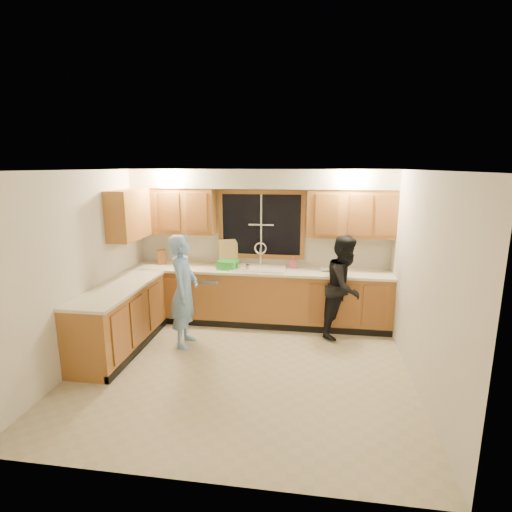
{
  "coord_description": "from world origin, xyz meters",
  "views": [
    {
      "loc": [
        0.87,
        -4.6,
        2.54
      ],
      "look_at": [
        0.09,
        0.65,
        1.35
      ],
      "focal_mm": 28.0,
      "sensor_mm": 36.0,
      "label": 1
    }
  ],
  "objects_px": {
    "sink": "(259,272)",
    "knife_block": "(161,257)",
    "dishwasher": "(208,297)",
    "stove": "(99,335)",
    "woman": "(345,286)",
    "bowl": "(326,270)",
    "man": "(184,291)",
    "soap_bottle": "(293,262)",
    "dish_crate": "(228,265)"
  },
  "relations": [
    {
      "from": "sink",
      "to": "knife_block",
      "type": "xyz_separation_m",
      "value": [
        -1.68,
        0.09,
        0.18
      ]
    },
    {
      "from": "knife_block",
      "to": "bowl",
      "type": "height_order",
      "value": "knife_block"
    },
    {
      "from": "stove",
      "to": "knife_block",
      "type": "xyz_separation_m",
      "value": [
        0.12,
        1.91,
        0.59
      ]
    },
    {
      "from": "sink",
      "to": "dish_crate",
      "type": "height_order",
      "value": "sink"
    },
    {
      "from": "man",
      "to": "woman",
      "type": "distance_m",
      "value": 2.39
    },
    {
      "from": "knife_block",
      "to": "soap_bottle",
      "type": "distance_m",
      "value": 2.23
    },
    {
      "from": "dishwasher",
      "to": "knife_block",
      "type": "distance_m",
      "value": 1.05
    },
    {
      "from": "soap_bottle",
      "to": "dishwasher",
      "type": "bearing_deg",
      "value": -172.87
    },
    {
      "from": "bowl",
      "to": "dish_crate",
      "type": "bearing_deg",
      "value": -176.76
    },
    {
      "from": "man",
      "to": "soap_bottle",
      "type": "bearing_deg",
      "value": -55.67
    },
    {
      "from": "soap_bottle",
      "to": "bowl",
      "type": "relative_size",
      "value": 0.95
    },
    {
      "from": "dishwasher",
      "to": "man",
      "type": "xyz_separation_m",
      "value": [
        -0.09,
        -0.97,
        0.4
      ]
    },
    {
      "from": "knife_block",
      "to": "dishwasher",
      "type": "bearing_deg",
      "value": -32.95
    },
    {
      "from": "sink",
      "to": "soap_bottle",
      "type": "relative_size",
      "value": 4.57
    },
    {
      "from": "soap_bottle",
      "to": "woman",
      "type": "bearing_deg",
      "value": -30.91
    },
    {
      "from": "sink",
      "to": "knife_block",
      "type": "bearing_deg",
      "value": 177.0
    },
    {
      "from": "stove",
      "to": "woman",
      "type": "distance_m",
      "value": 3.51
    },
    {
      "from": "stove",
      "to": "man",
      "type": "distance_m",
      "value": 1.25
    },
    {
      "from": "dishwasher",
      "to": "stove",
      "type": "height_order",
      "value": "stove"
    },
    {
      "from": "sink",
      "to": "woman",
      "type": "relative_size",
      "value": 0.55
    },
    {
      "from": "man",
      "to": "dish_crate",
      "type": "xyz_separation_m",
      "value": [
        0.45,
        0.91,
        0.18
      ]
    },
    {
      "from": "sink",
      "to": "stove",
      "type": "height_order",
      "value": "sink"
    },
    {
      "from": "dishwasher",
      "to": "bowl",
      "type": "bearing_deg",
      "value": 0.69
    },
    {
      "from": "dish_crate",
      "to": "soap_bottle",
      "type": "xyz_separation_m",
      "value": [
        1.03,
        0.24,
        0.03
      ]
    },
    {
      "from": "stove",
      "to": "bowl",
      "type": "relative_size",
      "value": 4.54
    },
    {
      "from": "bowl",
      "to": "stove",
      "type": "bearing_deg",
      "value": -147.51
    },
    {
      "from": "knife_block",
      "to": "dish_crate",
      "type": "bearing_deg",
      "value": -33.93
    },
    {
      "from": "woman",
      "to": "knife_block",
      "type": "relative_size",
      "value": 6.41
    },
    {
      "from": "man",
      "to": "bowl",
      "type": "bearing_deg",
      "value": -67.1
    },
    {
      "from": "stove",
      "to": "bowl",
      "type": "bearing_deg",
      "value": 32.49
    },
    {
      "from": "soap_bottle",
      "to": "man",
      "type": "bearing_deg",
      "value": -142.27
    },
    {
      "from": "stove",
      "to": "bowl",
      "type": "height_order",
      "value": "bowl"
    },
    {
      "from": "woman",
      "to": "bowl",
      "type": "distance_m",
      "value": 0.46
    },
    {
      "from": "man",
      "to": "sink",
      "type": "bearing_deg",
      "value": -46.92
    },
    {
      "from": "man",
      "to": "bowl",
      "type": "xyz_separation_m",
      "value": [
        2.02,
        1.0,
        0.13
      ]
    },
    {
      "from": "man",
      "to": "dish_crate",
      "type": "distance_m",
      "value": 1.03
    },
    {
      "from": "dish_crate",
      "to": "bowl",
      "type": "relative_size",
      "value": 1.49
    },
    {
      "from": "stove",
      "to": "dish_crate",
      "type": "distance_m",
      "value": 2.25
    },
    {
      "from": "sink",
      "to": "bowl",
      "type": "xyz_separation_m",
      "value": [
        1.08,
        0.01,
        0.08
      ]
    },
    {
      "from": "woman",
      "to": "soap_bottle",
      "type": "xyz_separation_m",
      "value": [
        -0.81,
        0.48,
        0.23
      ]
    },
    {
      "from": "soap_bottle",
      "to": "bowl",
      "type": "distance_m",
      "value": 0.56
    },
    {
      "from": "man",
      "to": "dish_crate",
      "type": "bearing_deg",
      "value": -29.71
    },
    {
      "from": "woman",
      "to": "knife_block",
      "type": "xyz_separation_m",
      "value": [
        -3.04,
        0.41,
        0.26
      ]
    },
    {
      "from": "knife_block",
      "to": "dish_crate",
      "type": "height_order",
      "value": "knife_block"
    },
    {
      "from": "dish_crate",
      "to": "bowl",
      "type": "xyz_separation_m",
      "value": [
        1.57,
        0.09,
        -0.04
      ]
    },
    {
      "from": "stove",
      "to": "knife_block",
      "type": "relative_size",
      "value": 3.7
    },
    {
      "from": "knife_block",
      "to": "soap_bottle",
      "type": "relative_size",
      "value": 1.29
    },
    {
      "from": "stove",
      "to": "soap_bottle",
      "type": "bearing_deg",
      "value": 40.23
    },
    {
      "from": "man",
      "to": "soap_bottle",
      "type": "distance_m",
      "value": 1.89
    },
    {
      "from": "man",
      "to": "knife_block",
      "type": "xyz_separation_m",
      "value": [
        -0.74,
        1.08,
        0.23
      ]
    }
  ]
}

